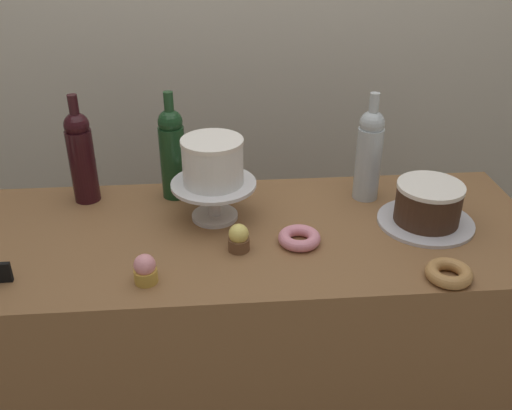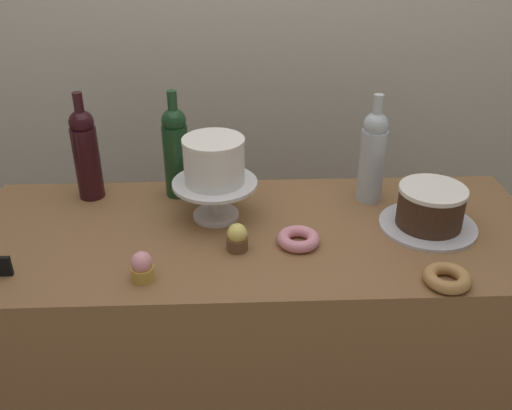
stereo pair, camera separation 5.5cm
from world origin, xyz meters
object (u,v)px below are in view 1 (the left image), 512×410
(cupcake_strawberry, at_px, (145,270))
(donut_pink, at_px, (299,238))
(cake_stand_pedestal, at_px, (214,194))
(chocolate_round_cake, at_px, (429,203))
(donut_maple, at_px, (449,273))
(wine_bottle_green, at_px, (172,152))
(wine_bottle_clear, at_px, (369,153))
(white_layer_cake, at_px, (213,161))
(wine_bottle_dark_red, at_px, (81,155))
(cupcake_lemon, at_px, (239,238))

(cupcake_strawberry, bearing_deg, donut_pink, 19.57)
(cake_stand_pedestal, relative_size, chocolate_round_cake, 1.30)
(cupcake_strawberry, height_order, donut_maple, cupcake_strawberry)
(wine_bottle_green, bearing_deg, donut_pink, -41.75)
(cupcake_strawberry, bearing_deg, wine_bottle_green, 83.35)
(wine_bottle_clear, bearing_deg, donut_maple, -77.43)
(white_layer_cake, xyz_separation_m, donut_pink, (0.22, -0.15, -0.16))
(chocolate_round_cake, relative_size, wine_bottle_dark_red, 0.56)
(cake_stand_pedestal, distance_m, donut_pink, 0.27)
(wine_bottle_clear, relative_size, cupcake_strawberry, 4.38)
(wine_bottle_green, height_order, cupcake_strawberry, wine_bottle_green)
(cake_stand_pedestal, xyz_separation_m, cupcake_lemon, (0.06, -0.17, -0.04))
(white_layer_cake, relative_size, donut_pink, 1.51)
(chocolate_round_cake, bearing_deg, wine_bottle_green, 161.76)
(cake_stand_pedestal, height_order, white_layer_cake, white_layer_cake)
(chocolate_round_cake, bearing_deg, donut_pink, -169.39)
(wine_bottle_dark_red, height_order, wine_bottle_clear, same)
(white_layer_cake, relative_size, chocolate_round_cake, 0.93)
(white_layer_cake, bearing_deg, donut_pink, -35.02)
(chocolate_round_cake, xyz_separation_m, cupcake_lemon, (-0.53, -0.09, -0.03))
(donut_maple, bearing_deg, wine_bottle_green, 144.02)
(cake_stand_pedestal, bearing_deg, cupcake_strawberry, -120.00)
(wine_bottle_green, xyz_separation_m, wine_bottle_dark_red, (-0.26, -0.00, 0.00))
(chocolate_round_cake, height_order, wine_bottle_clear, wine_bottle_clear)
(cupcake_strawberry, bearing_deg, cake_stand_pedestal, 60.00)
(wine_bottle_clear, bearing_deg, white_layer_cake, -168.93)
(white_layer_cake, xyz_separation_m, wine_bottle_dark_red, (-0.38, 0.14, -0.03))
(chocolate_round_cake, distance_m, cupcake_lemon, 0.53)
(cupcake_lemon, bearing_deg, donut_pink, 6.34)
(wine_bottle_green, relative_size, wine_bottle_clear, 1.00)
(wine_bottle_dark_red, distance_m, donut_pink, 0.68)
(wine_bottle_clear, bearing_deg, wine_bottle_dark_red, 176.39)
(wine_bottle_clear, xyz_separation_m, donut_pink, (-0.24, -0.24, -0.13))
(chocolate_round_cake, height_order, donut_pink, chocolate_round_cake)
(chocolate_round_cake, relative_size, wine_bottle_green, 0.56)
(cake_stand_pedestal, distance_m, cupcake_strawberry, 0.34)
(wine_bottle_dark_red, bearing_deg, chocolate_round_cake, -13.24)
(chocolate_round_cake, bearing_deg, white_layer_cake, 171.75)
(cupcake_lemon, xyz_separation_m, donut_pink, (0.16, 0.02, -0.02))
(chocolate_round_cake, distance_m, donut_pink, 0.38)
(white_layer_cake, distance_m, cupcake_strawberry, 0.36)
(white_layer_cake, height_order, chocolate_round_cake, white_layer_cake)
(cupcake_strawberry, xyz_separation_m, donut_maple, (0.72, -0.05, -0.02))
(cake_stand_pedestal, height_order, cupcake_strawberry, cake_stand_pedestal)
(white_layer_cake, relative_size, wine_bottle_dark_red, 0.52)
(cake_stand_pedestal, height_order, wine_bottle_green, wine_bottle_green)
(white_layer_cake, bearing_deg, cake_stand_pedestal, 180.00)
(cupcake_lemon, distance_m, donut_pink, 0.16)
(wine_bottle_dark_red, relative_size, cupcake_strawberry, 4.38)
(cupcake_lemon, bearing_deg, chocolate_round_cake, 9.32)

